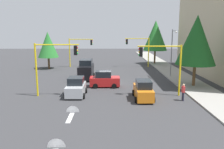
# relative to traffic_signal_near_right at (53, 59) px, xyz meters

# --- Properties ---
(ground_plane) EXTENTS (120.00, 120.00, 0.00)m
(ground_plane) POSITION_rel_traffic_signal_near_right_xyz_m (-6.00, 5.68, -3.93)
(ground_plane) COLOR #353538
(sidewalk_kerb) EXTENTS (80.00, 4.00, 0.15)m
(sidewalk_kerb) POSITION_rel_traffic_signal_near_right_xyz_m (-11.00, 16.18, -3.86)
(sidewalk_kerb) COLOR gray
(sidewalk_kerb) RESTS_ON ground
(lane_arrow_near) EXTENTS (2.40, 1.10, 1.10)m
(lane_arrow_near) POSITION_rel_traffic_signal_near_right_xyz_m (5.51, 2.68, -3.93)
(lane_arrow_near) COLOR silver
(lane_arrow_near) RESTS_ON ground
(traffic_signal_near_right) EXTENTS (0.36, 4.59, 5.55)m
(traffic_signal_near_right) POSITION_rel_traffic_signal_near_right_xyz_m (0.00, 0.00, 0.00)
(traffic_signal_near_right) COLOR yellow
(traffic_signal_near_right) RESTS_ON ground
(traffic_signal_near_left) EXTENTS (0.36, 4.59, 5.39)m
(traffic_signal_near_left) POSITION_rel_traffic_signal_near_right_xyz_m (-0.00, 11.33, -0.11)
(traffic_signal_near_left) COLOR yellow
(traffic_signal_near_left) RESTS_ON ground
(traffic_signal_far_left) EXTENTS (0.36, 4.59, 5.51)m
(traffic_signal_far_left) POSITION_rel_traffic_signal_near_right_xyz_m (-20.00, 11.35, -0.02)
(traffic_signal_far_left) COLOR yellow
(traffic_signal_far_left) RESTS_ON ground
(traffic_signal_far_right) EXTENTS (0.36, 4.59, 5.38)m
(traffic_signal_far_right) POSITION_rel_traffic_signal_near_right_xyz_m (-20.00, 0.03, -0.11)
(traffic_signal_far_right) COLOR yellow
(traffic_signal_far_right) RESTS_ON ground
(street_lamp_curbside) EXTENTS (2.15, 0.28, 7.00)m
(street_lamp_curbside) POSITION_rel_traffic_signal_near_right_xyz_m (-9.61, 14.88, 0.42)
(street_lamp_curbside) COLOR slate
(street_lamp_curbside) RESTS_ON ground
(tree_opposite_side) EXTENTS (3.64, 3.64, 6.63)m
(tree_opposite_side) POSITION_rel_traffic_signal_near_right_xyz_m (-18.00, -5.32, 0.41)
(tree_opposite_side) COLOR brown
(tree_opposite_side) RESTS_ON ground
(tree_roadside_near) EXTENTS (4.73, 4.73, 8.66)m
(tree_roadside_near) POSITION_rel_traffic_signal_near_right_xyz_m (-4.00, 16.18, 1.76)
(tree_roadside_near) COLOR brown
(tree_roadside_near) RESTS_ON ground
(tree_roadside_far) EXTENTS (4.86, 4.86, 8.91)m
(tree_roadside_far) POSITION_rel_traffic_signal_near_right_xyz_m (-24.00, 15.18, 1.93)
(tree_roadside_far) COLOR brown
(tree_roadside_far) RESTS_ON ground
(delivery_van_black) EXTENTS (4.80, 2.22, 2.77)m
(delivery_van_black) POSITION_rel_traffic_signal_near_right_xyz_m (-8.76, 2.44, -2.65)
(delivery_van_black) COLOR black
(delivery_van_black) RESTS_ON ground
(car_red) EXTENTS (2.05, 3.63, 1.98)m
(car_red) POSITION_rel_traffic_signal_near_right_xyz_m (-4.00, 5.17, -3.04)
(car_red) COLOR red
(car_red) RESTS_ON ground
(car_orange) EXTENTS (4.08, 1.92, 1.98)m
(car_orange) POSITION_rel_traffic_signal_near_right_xyz_m (1.23, 9.19, -3.04)
(car_orange) COLOR orange
(car_orange) RESTS_ON ground
(car_silver) EXTENTS (3.63, 2.11, 1.98)m
(car_silver) POSITION_rel_traffic_signal_near_right_xyz_m (-0.07, 2.24, -3.04)
(car_silver) COLOR #B2B5BA
(car_silver) RESTS_ON ground
(pedestrian_crossing) EXTENTS (0.40, 0.24, 1.70)m
(pedestrian_crossing) POSITION_rel_traffic_signal_near_right_xyz_m (1.83, 13.04, -3.02)
(pedestrian_crossing) COLOR #262638
(pedestrian_crossing) RESTS_ON ground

